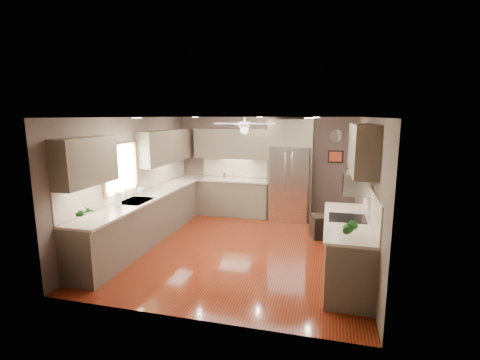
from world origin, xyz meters
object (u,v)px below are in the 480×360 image
at_px(canister_b, 225,176).
at_px(bowl, 248,178).
at_px(potted_plant_right, 351,228).
at_px(paper_towel, 118,200).
at_px(microwave, 356,183).
at_px(potted_plant_left, 85,212).
at_px(canister_c, 232,175).
at_px(refrigerator, 290,172).
at_px(soap_bottle, 142,190).
at_px(stool, 322,226).

height_order(canister_b, bowl, canister_b).
bearing_deg(potted_plant_right, paper_towel, 169.85).
bearing_deg(microwave, potted_plant_left, -161.26).
bearing_deg(bowl, potted_plant_left, -110.81).
bearing_deg(potted_plant_right, canister_c, 124.66).
distance_m(canister_c, refrigerator, 1.50).
relative_size(potted_plant_right, bowl, 1.63).
height_order(potted_plant_left, potted_plant_right, potted_plant_left).
bearing_deg(canister_b, soap_bottle, -114.89).
distance_m(potted_plant_left, stool, 4.59).
distance_m(potted_plant_left, potted_plant_right, 3.85).
bearing_deg(canister_c, potted_plant_right, -55.34).
height_order(potted_plant_left, refrigerator, refrigerator).
xyz_separation_m(bowl, refrigerator, (1.08, -0.06, 0.22)).
xyz_separation_m(canister_b, stool, (2.52, -1.25, -0.77)).
bearing_deg(soap_bottle, refrigerator, 38.68).
bearing_deg(canister_c, paper_towel, -110.25).
distance_m(refrigerator, paper_towel, 4.14).
bearing_deg(stool, bowl, 147.20).
relative_size(potted_plant_right, paper_towel, 1.18).
xyz_separation_m(canister_c, potted_plant_right, (2.69, -3.89, 0.07)).
distance_m(microwave, paper_towel, 4.04).
bearing_deg(soap_bottle, potted_plant_right, -22.59).
distance_m(canister_b, stool, 2.92).
relative_size(refrigerator, stool, 4.46).
bearing_deg(stool, potted_plant_right, -82.09).
bearing_deg(potted_plant_left, paper_towel, 91.69).
distance_m(potted_plant_left, refrigerator, 4.84).
xyz_separation_m(refrigerator, microwave, (1.33, -2.71, 0.29)).
height_order(bowl, refrigerator, refrigerator).
distance_m(canister_b, paper_towel, 3.39).
relative_size(canister_b, microwave, 0.25).
distance_m(soap_bottle, microwave, 4.13).
distance_m(bowl, stool, 2.38).
height_order(soap_bottle, potted_plant_right, potted_plant_right).
distance_m(refrigerator, microwave, 3.03).
distance_m(potted_plant_right, paper_towel, 3.93).
bearing_deg(canister_b, refrigerator, -2.77).
relative_size(canister_c, soap_bottle, 0.90).
relative_size(potted_plant_left, microwave, 0.59).
bearing_deg(soap_bottle, potted_plant_left, -86.45).
distance_m(potted_plant_left, paper_towel, 0.89).
height_order(canister_b, canister_c, canister_c).
xyz_separation_m(soap_bottle, stool, (3.58, 1.04, -0.80)).
xyz_separation_m(canister_b, potted_plant_left, (-0.95, -4.14, 0.09)).
xyz_separation_m(bowl, microwave, (2.40, -2.77, 0.52)).
xyz_separation_m(potted_plant_left, refrigerator, (2.64, 4.05, 0.09)).
distance_m(canister_b, microwave, 4.14).
xyz_separation_m(potted_plant_right, microwave, (0.13, 1.14, 0.38)).
xyz_separation_m(canister_c, bowl, (0.41, 0.02, -0.07)).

